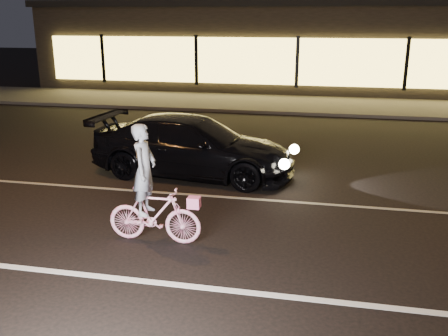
# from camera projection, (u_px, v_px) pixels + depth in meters

# --- Properties ---
(ground) EXTENTS (90.00, 90.00, 0.00)m
(ground) POSITION_uv_depth(u_px,v_px,m) (235.00, 242.00, 8.11)
(ground) COLOR black
(ground) RESTS_ON ground
(lane_stripe_near) EXTENTS (60.00, 0.12, 0.01)m
(lane_stripe_near) POSITION_uv_depth(u_px,v_px,m) (214.00, 289.00, 6.70)
(lane_stripe_near) COLOR silver
(lane_stripe_near) RESTS_ON ground
(lane_stripe_far) EXTENTS (60.00, 0.10, 0.01)m
(lane_stripe_far) POSITION_uv_depth(u_px,v_px,m) (253.00, 199.00, 9.98)
(lane_stripe_far) COLOR gray
(lane_stripe_far) RESTS_ON ground
(sidewalk) EXTENTS (30.00, 4.00, 0.12)m
(sidewalk) POSITION_uv_depth(u_px,v_px,m) (293.00, 104.00, 20.26)
(sidewalk) COLOR #383533
(sidewalk) RESTS_ON ground
(storefront) EXTENTS (25.40, 8.42, 4.20)m
(storefront) POSITION_uv_depth(u_px,v_px,m) (303.00, 44.00, 25.24)
(storefront) COLOR black
(storefront) RESTS_ON ground
(cyclist) EXTENTS (1.54, 0.53, 1.94)m
(cyclist) POSITION_uv_depth(u_px,v_px,m) (152.00, 201.00, 7.93)
(cyclist) COLOR #E93479
(cyclist) RESTS_ON ground
(sedan) EXTENTS (4.80, 2.31, 1.35)m
(sedan) POSITION_uv_depth(u_px,v_px,m) (193.00, 146.00, 11.34)
(sedan) COLOR black
(sedan) RESTS_ON ground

